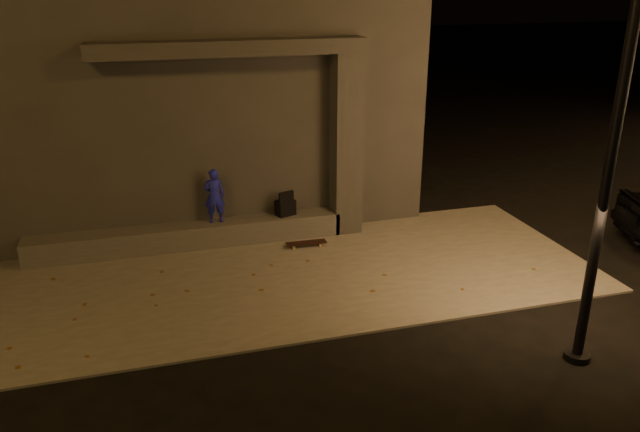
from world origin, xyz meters
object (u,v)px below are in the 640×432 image
object	(u,v)px
skateboarder	(214,196)
skateboard	(306,243)
backpack	(285,206)
street_lamp_0	(629,50)
column	(346,145)

from	to	relation	value
skateboarder	skateboard	bearing A→B (deg)	160.72
backpack	skateboarder	bearing A→B (deg)	160.10
skateboarder	skateboard	world-z (taller)	skateboarder
street_lamp_0	column	bearing A→B (deg)	106.75
column	street_lamp_0	size ratio (longest dim) A/B	0.49
column	street_lamp_0	bearing A→B (deg)	-73.25
street_lamp_0	skateboard	bearing A→B (deg)	119.08
backpack	skateboard	world-z (taller)	backpack
skateboard	street_lamp_0	xyz separation A→B (m)	(2.62, -4.71, 4.05)
column	skateboarder	distance (m)	2.78
backpack	street_lamp_0	xyz separation A→B (m)	(2.87, -5.36, 3.49)
column	skateboarder	world-z (taller)	column
column	skateboard	world-z (taller)	column
skateboard	backpack	bearing A→B (deg)	113.42
backpack	skateboard	size ratio (longest dim) A/B	0.66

